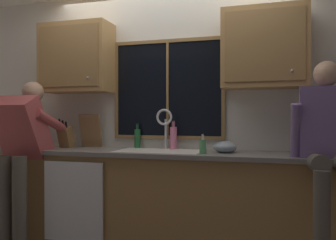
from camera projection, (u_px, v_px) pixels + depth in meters
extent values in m
cube|color=silver|center=(172.00, 114.00, 3.66)|extent=(5.93, 0.12, 2.55)
cube|color=black|center=(168.00, 89.00, 3.60)|extent=(1.10, 0.02, 0.95)
cube|color=olive|center=(168.00, 41.00, 3.59)|extent=(1.17, 0.02, 0.04)
cube|color=olive|center=(168.00, 137.00, 3.60)|extent=(1.17, 0.02, 0.04)
cube|color=olive|center=(117.00, 90.00, 3.75)|extent=(0.03, 0.02, 0.95)
cube|color=olive|center=(223.00, 88.00, 3.44)|extent=(0.03, 0.02, 0.95)
cube|color=olive|center=(168.00, 89.00, 3.59)|extent=(0.02, 0.02, 0.95)
cube|color=#A07744|center=(162.00, 201.00, 3.33)|extent=(3.53, 0.58, 0.88)
cube|color=slate|center=(162.00, 153.00, 3.31)|extent=(3.59, 0.62, 0.04)
cube|color=white|center=(73.00, 202.00, 3.24)|extent=(0.60, 0.02, 0.74)
cube|color=#B2844C|center=(77.00, 58.00, 3.72)|extent=(0.75, 0.33, 0.72)
cube|color=#9D7443|center=(68.00, 56.00, 3.55)|extent=(0.67, 0.01, 0.62)
sphere|color=#B2B2B7|center=(88.00, 78.00, 3.48)|extent=(0.02, 0.02, 0.02)
cube|color=#B2844C|center=(264.00, 49.00, 3.18)|extent=(0.75, 0.33, 0.72)
cube|color=#9D7443|center=(264.00, 45.00, 3.02)|extent=(0.67, 0.01, 0.62)
sphere|color=#B2B2B7|center=(292.00, 71.00, 2.95)|extent=(0.02, 0.02, 0.02)
cube|color=white|center=(159.00, 152.00, 3.33)|extent=(0.80, 0.46, 0.02)
cube|color=beige|center=(139.00, 162.00, 3.38)|extent=(0.36, 0.42, 0.20)
cube|color=beige|center=(180.00, 163.00, 3.27)|extent=(0.36, 0.42, 0.20)
cube|color=white|center=(159.00, 162.00, 3.33)|extent=(0.04, 0.42, 0.20)
cylinder|color=silver|center=(166.00, 134.00, 3.54)|extent=(0.03, 0.03, 0.30)
torus|color=silver|center=(164.00, 117.00, 3.48)|extent=(0.16, 0.02, 0.16)
cylinder|color=silver|center=(174.00, 144.00, 3.52)|extent=(0.03, 0.03, 0.09)
cylinder|color=#595147|center=(4.00, 203.00, 3.27)|extent=(0.13, 0.13, 0.88)
cylinder|color=#595147|center=(20.00, 204.00, 3.22)|extent=(0.13, 0.13, 0.88)
cube|color=#B24C4C|center=(21.00, 128.00, 3.37)|extent=(0.44, 0.46, 0.62)
sphere|color=tan|center=(33.00, 92.00, 3.54)|extent=(0.21, 0.21, 0.21)
cylinder|color=#B24C4C|center=(15.00, 122.00, 3.60)|extent=(0.09, 0.52, 0.26)
cylinder|color=#B24C4C|center=(52.00, 122.00, 3.48)|extent=(0.09, 0.52, 0.26)
cylinder|color=#595147|center=(318.00, 163.00, 2.58)|extent=(0.14, 0.43, 0.16)
cylinder|color=#595147|center=(322.00, 204.00, 2.37)|extent=(0.11, 0.11, 0.46)
cube|color=slate|center=(326.00, 122.00, 2.76)|extent=(0.41, 0.21, 0.56)
sphere|color=tan|center=(327.00, 74.00, 2.76)|extent=(0.20, 0.20, 0.20)
cylinder|color=slate|center=(296.00, 132.00, 2.78)|extent=(0.08, 0.20, 0.47)
cube|color=olive|center=(66.00, 138.00, 3.70)|extent=(0.12, 0.18, 0.25)
cylinder|color=black|center=(60.00, 123.00, 3.65)|extent=(0.02, 0.05, 0.09)
cylinder|color=black|center=(63.00, 124.00, 3.64)|extent=(0.02, 0.04, 0.08)
cylinder|color=black|center=(66.00, 125.00, 3.64)|extent=(0.02, 0.04, 0.06)
cube|color=#997047|center=(91.00, 131.00, 3.76)|extent=(0.24, 0.09, 0.35)
ellipsoid|color=#8C99A8|center=(225.00, 147.00, 3.16)|extent=(0.21, 0.21, 0.11)
cylinder|color=#59A566|center=(203.00, 147.00, 3.05)|extent=(0.06, 0.06, 0.12)
cylinder|color=silver|center=(203.00, 137.00, 3.05)|extent=(0.02, 0.02, 0.04)
cylinder|color=silver|center=(202.00, 135.00, 3.03)|extent=(0.01, 0.04, 0.01)
cylinder|color=pink|center=(173.00, 138.00, 3.49)|extent=(0.07, 0.07, 0.22)
cylinder|color=#AD5B7A|center=(173.00, 124.00, 3.49)|extent=(0.03, 0.03, 0.06)
cylinder|color=black|center=(173.00, 121.00, 3.49)|extent=(0.03, 0.03, 0.01)
cylinder|color=#1E592D|center=(137.00, 139.00, 3.64)|extent=(0.06, 0.06, 0.19)
cylinder|color=#184724|center=(137.00, 127.00, 3.64)|extent=(0.03, 0.03, 0.05)
cylinder|color=black|center=(137.00, 124.00, 3.64)|extent=(0.03, 0.03, 0.01)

